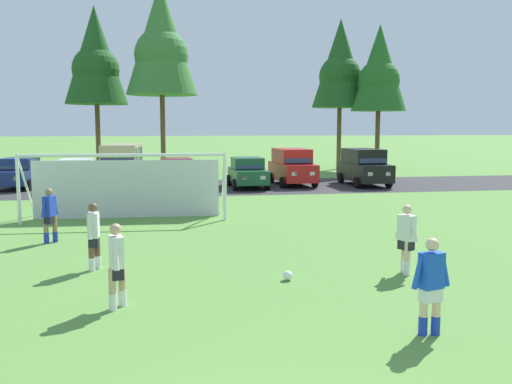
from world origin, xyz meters
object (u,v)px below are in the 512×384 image
Objects in this scene: player_winger_left at (117,266)px; parked_car_slot_far_right at (292,166)px; player_defender_far at (50,215)px; parked_car_slot_left at (20,173)px; soccer_goal at (126,185)px; parked_car_slot_right at (248,172)px; player_winger_right at (431,287)px; player_midfield_center at (406,239)px; player_striker_near at (94,236)px; parked_car_slot_center_right at (177,173)px; parked_car_slot_end at (364,167)px; soccer_ball at (288,276)px; parked_car_slot_center at (122,166)px; parked_car_slot_center_left at (76,175)px.

parked_car_slot_far_right is at bearing 68.46° from player_winger_left.
player_defender_far is 16.17m from parked_car_slot_left.
soccer_goal reaches higher than parked_car_slot_right.
player_winger_right is 0.38× the size of parked_car_slot_left.
parked_car_slot_right is at bearing 89.32° from player_winger_right.
player_midfield_center is at bearing -52.03° from soccer_goal.
player_defender_far is at bearing 116.44° from player_striker_near.
parked_car_slot_center_right is 4.03m from parked_car_slot_right.
parked_car_slot_end is at bearing 58.31° from player_winger_left.
soccer_ball is 0.05× the size of parked_car_slot_left.
parked_car_slot_center is (-7.92, 18.32, 0.52)m from player_midfield_center.
parked_car_slot_center_right is at bearing -178.73° from parked_car_slot_end.
player_winger_right is at bearing -73.10° from parked_car_slot_center.
player_striker_near is at bearing -116.70° from parked_car_slot_far_right.
parked_car_slot_far_right is (8.33, 21.11, 0.29)m from player_winger_left.
parked_car_slot_left is at bearing 107.15° from player_defender_far.
parked_car_slot_center is at bearing -176.74° from parked_car_slot_right.
parked_car_slot_center_right reaches higher than player_striker_near.
parked_car_slot_left is at bearing 172.42° from parked_car_slot_right.
parked_car_slot_center_right reaches higher than soccer_ball.
soccer_ball is 18.93m from parked_car_slot_right.
player_midfield_center is 1.00× the size of player_defender_far.
player_winger_right is 0.34× the size of parked_car_slot_center.
soccer_ball is 0.05× the size of parked_car_slot_center_right.
player_winger_left is at bearing -78.98° from parked_car_slot_center_left.
player_winger_left is (-6.48, -1.42, 0.00)m from player_midfield_center.
player_defender_far is at bearing -115.70° from soccer_goal.
soccer_ball is 0.05× the size of parked_car_slot_center.
parked_car_slot_center_right is (3.98, 13.63, 0.05)m from player_defender_far.
parked_car_slot_left reaches higher than soccer_ball.
player_defender_far is 20.44m from parked_car_slot_end.
soccer_ball is 20.95m from parked_car_slot_end.
player_defender_far is (-1.95, -4.05, -0.47)m from soccer_goal.
player_striker_near is 7.95m from player_winger_right.
parked_car_slot_center_left reaches higher than player_striker_near.
player_defender_far is at bearing 140.35° from soccer_ball.
parked_car_slot_center_right is (8.74, -1.82, 0.00)m from parked_car_slot_left.
player_winger_right is (5.79, -12.65, -0.47)m from soccer_goal.
soccer_goal is 11.45m from player_midfield_center.
player_striker_near is 1.00× the size of player_winger_right.
player_striker_near is 1.00× the size of player_defender_far.
parked_car_slot_center reaches higher than player_defender_far.
soccer_goal is 4.57× the size of player_midfield_center.
parked_car_slot_center_left is at bearing 95.89° from player_defender_far.
player_winger_right reaches higher than soccer_ball.
parked_car_slot_left is (-10.89, 20.52, 0.77)m from soccer_ball.
soccer_ball is 19.15m from parked_car_slot_center.
player_striker_near is 0.36× the size of parked_car_slot_end.
player_defender_far is at bearing -72.85° from parked_car_slot_left.
parked_car_slot_center_right is 1.02× the size of parked_car_slot_right.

